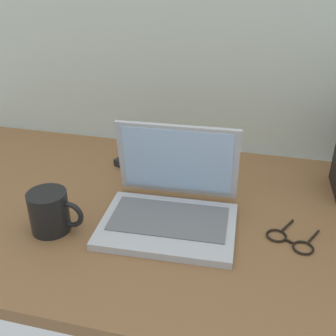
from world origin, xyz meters
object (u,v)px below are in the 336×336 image
object	(u,v)px
coffee_mug	(50,211)
remote_control_far	(137,155)
eyeglasses	(290,240)
laptop	(171,202)

from	to	relation	value
coffee_mug	remote_control_far	bearing A→B (deg)	79.07
remote_control_far	eyeglasses	xyz separation A→B (m)	(0.46, -0.31, -0.01)
coffee_mug	remote_control_far	xyz separation A→B (m)	(0.08, 0.40, -0.04)
laptop	eyeglasses	distance (m)	0.28
coffee_mug	remote_control_far	size ratio (longest dim) A/B	0.78
coffee_mug	eyeglasses	world-z (taller)	coffee_mug
remote_control_far	eyeglasses	bearing A→B (deg)	-34.05
coffee_mug	remote_control_far	world-z (taller)	coffee_mug
laptop	remote_control_far	world-z (taller)	laptop
coffee_mug	remote_control_far	distance (m)	0.40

